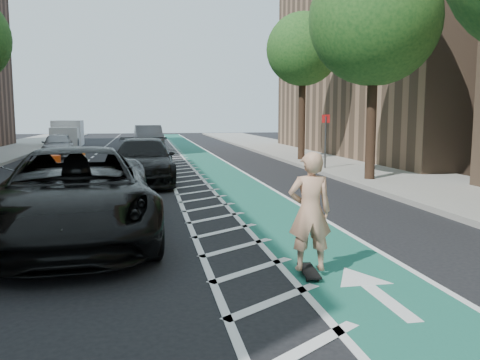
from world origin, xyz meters
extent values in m
plane|color=black|center=(0.00, 0.00, 0.00)|extent=(120.00, 120.00, 0.00)
cube|color=#175344|center=(3.00, 10.00, 0.01)|extent=(2.00, 90.00, 0.01)
cube|color=silver|center=(1.50, 10.00, 0.01)|extent=(1.40, 90.00, 0.01)
cube|color=gray|center=(9.50, 10.00, 0.07)|extent=(5.00, 90.00, 0.15)
cube|color=gray|center=(7.05, 10.00, 0.08)|extent=(0.12, 90.00, 0.16)
cylinder|color=#382619|center=(7.90, 8.00, 2.20)|extent=(0.36, 0.36, 4.40)
sphere|color=#174519|center=(7.90, 8.00, 5.80)|extent=(4.20, 4.20, 4.20)
cylinder|color=#382619|center=(7.90, 16.00, 2.20)|extent=(0.36, 0.36, 4.40)
sphere|color=#174519|center=(7.90, 16.00, 5.80)|extent=(4.20, 4.20, 4.20)
cylinder|color=#4C4C4C|center=(7.60, 12.00, 1.20)|extent=(0.08, 0.08, 2.40)
cube|color=red|center=(7.60, 12.00, 2.30)|extent=(0.35, 0.02, 0.35)
cube|color=black|center=(2.30, -1.85, 0.09)|extent=(0.30, 0.81, 0.03)
cylinder|color=black|center=(2.25, -1.58, 0.03)|extent=(0.04, 0.06, 0.06)
cylinder|color=black|center=(2.41, -1.60, 0.03)|extent=(0.04, 0.06, 0.06)
cylinder|color=black|center=(2.19, -2.10, 0.03)|extent=(0.04, 0.06, 0.06)
cylinder|color=black|center=(2.35, -2.12, 0.03)|extent=(0.04, 0.06, 0.06)
imported|color=tan|center=(2.30, -1.85, 1.02)|extent=(0.71, 0.50, 1.83)
imported|color=black|center=(-1.53, 1.26, 0.92)|extent=(3.46, 6.78, 1.83)
imported|color=black|center=(-0.24, 9.57, 0.81)|extent=(2.34, 5.59, 1.61)
imported|color=#97979C|center=(-5.17, 21.97, 0.71)|extent=(2.03, 4.29, 1.42)
imported|color=slate|center=(0.10, 27.77, 0.86)|extent=(2.15, 5.31, 1.72)
cube|color=white|center=(-6.23, 33.66, 1.00)|extent=(2.30, 3.27, 2.00)
cube|color=white|center=(-6.16, 31.26, 0.75)|extent=(2.05, 1.66, 1.50)
cylinder|color=black|center=(-7.05, 30.83, 0.35)|extent=(0.27, 0.71, 0.70)
cylinder|color=black|center=(-5.24, 30.89, 0.35)|extent=(0.27, 0.71, 0.70)
cylinder|color=black|center=(-7.16, 34.43, 0.35)|extent=(0.27, 0.71, 0.70)
cylinder|color=black|center=(-5.35, 34.49, 0.35)|extent=(0.27, 0.71, 0.70)
cylinder|color=orange|center=(-2.74, 5.03, 0.46)|extent=(0.53, 0.53, 0.92)
cylinder|color=silver|center=(-2.74, 5.03, 0.31)|extent=(0.54, 0.54, 0.12)
cylinder|color=silver|center=(-2.74, 5.03, 0.59)|extent=(0.54, 0.54, 0.12)
cylinder|color=black|center=(-2.74, 5.03, 0.02)|extent=(0.68, 0.68, 0.04)
cylinder|color=#FF480D|center=(-3.60, 11.14, 0.47)|extent=(0.54, 0.54, 0.94)
cylinder|color=silver|center=(-3.60, 11.14, 0.31)|extent=(0.55, 0.55, 0.13)
cylinder|color=silver|center=(-3.60, 11.14, 0.60)|extent=(0.55, 0.55, 0.13)
cylinder|color=black|center=(-3.60, 11.14, 0.02)|extent=(0.69, 0.69, 0.04)
cylinder|color=orange|center=(-3.11, 14.86, 0.46)|extent=(0.53, 0.53, 0.92)
cylinder|color=silver|center=(-3.11, 14.86, 0.31)|extent=(0.54, 0.54, 0.12)
cylinder|color=silver|center=(-3.11, 14.86, 0.59)|extent=(0.54, 0.54, 0.12)
cylinder|color=black|center=(-3.11, 14.86, 0.02)|extent=(0.67, 0.67, 0.04)
camera|label=1|loc=(-0.14, -9.11, 2.49)|focal=38.00mm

